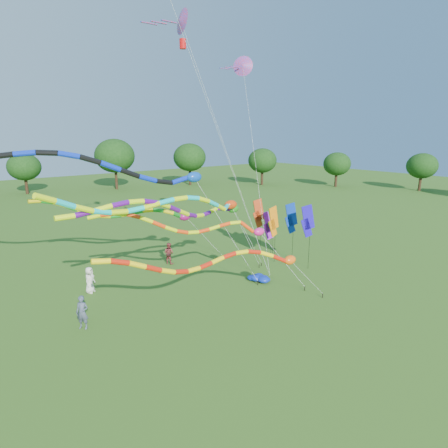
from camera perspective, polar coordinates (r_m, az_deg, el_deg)
ground at (r=22.86m, az=9.70°, el=-12.83°), size 160.00×160.00×0.00m
tree_ring at (r=19.75m, az=5.24°, el=0.05°), size 117.36×113.89×9.60m
tube_kite_red at (r=19.34m, az=0.65°, el=-5.69°), size 13.60×1.51×5.79m
tube_kite_orange at (r=21.90m, az=-3.49°, el=-0.36°), size 11.90×5.03×6.56m
tube_kite_purple at (r=21.81m, az=-5.80°, el=2.21°), size 15.12×3.19×7.59m
tube_kite_blue at (r=20.98m, az=-18.67°, el=8.13°), size 17.54×5.15×10.23m
tube_kite_cyan at (r=20.95m, az=-6.58°, el=2.93°), size 15.58×3.74×8.37m
tube_kite_green at (r=27.94m, az=-13.23°, el=1.70°), size 13.14×3.35×6.53m
delta_kite_high_a at (r=22.37m, az=-6.62°, el=28.27°), size 8.64×1.61×16.93m
delta_kite_high_c at (r=30.24m, az=2.88°, el=22.95°), size 3.24×6.11×15.99m
banner_pole_orange at (r=29.53m, az=7.54°, el=0.35°), size 1.16×0.13×4.62m
banner_pole_violet at (r=31.16m, az=6.85°, el=-0.18°), size 1.12×0.45×3.95m
banner_pole_blue_a at (r=28.41m, az=12.62°, el=0.41°), size 1.11×0.51×5.02m
banner_pole_red at (r=31.39m, az=5.27°, el=1.61°), size 1.16×0.26×4.84m
banner_pole_blue_b at (r=29.95m, az=10.18°, el=0.85°), size 1.13×0.42×4.83m
banner_pole_green at (r=31.46m, az=7.31°, el=0.20°), size 1.15×0.32×4.09m
blue_nylon_heap at (r=26.78m, az=5.35°, el=-8.08°), size 1.08×1.54×0.47m
person_a at (r=25.99m, az=-19.78°, el=-8.02°), size 1.01×0.97×1.74m
person_b at (r=21.62m, az=-20.79°, el=-12.49°), size 0.78×0.79×1.84m
person_c at (r=30.03m, az=-8.41°, el=-4.41°), size 0.94×1.03×1.72m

